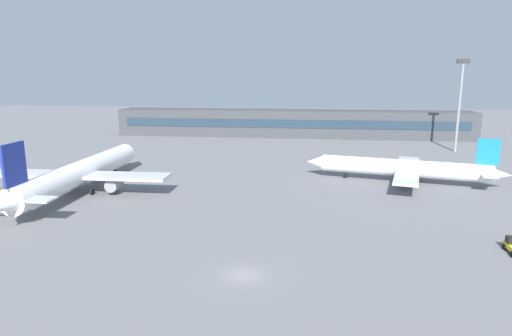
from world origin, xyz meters
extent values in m
plane|color=slate|center=(0.00, 40.00, 0.00)|extent=(400.00, 400.00, 0.00)
cube|color=#3F4247|center=(0.00, 107.51, 4.50)|extent=(119.02, 12.00, 9.00)
cube|color=#263847|center=(0.00, 101.46, 4.95)|extent=(113.07, 0.16, 2.80)
cylinder|color=white|center=(-34.23, 29.99, 3.58)|extent=(4.64, 39.08, 4.12)
cone|color=white|center=(-34.52, 51.36, 3.58)|extent=(3.97, 4.58, 3.91)
cone|color=white|center=(-33.95, 8.83, 3.58)|extent=(2.94, 4.16, 2.88)
cube|color=navy|center=(-33.99, 12.11, 8.62)|extent=(0.45, 4.78, 5.96)
cube|color=silver|center=(-33.99, 11.78, 3.79)|extent=(10.88, 3.18, 0.26)
cube|color=silver|center=(-34.22, 28.91, 3.25)|extent=(32.59, 5.64, 0.54)
cylinder|color=gray|center=(-27.71, 28.99, 1.72)|extent=(2.21, 3.50, 2.17)
cylinder|color=gray|center=(-40.72, 28.82, 1.72)|extent=(2.21, 3.50, 2.17)
cylinder|color=black|center=(-34.41, 43.65, 0.54)|extent=(0.45, 1.09, 1.08)
cylinder|color=black|center=(-31.38, 27.86, 0.54)|extent=(0.45, 1.09, 1.08)
cylinder|color=black|center=(-37.02, 27.79, 0.54)|extent=(0.45, 1.09, 1.08)
cylinder|color=white|center=(24.67, 44.04, 2.90)|extent=(31.58, 10.41, 3.34)
cone|color=white|center=(7.79, 47.96, 2.90)|extent=(4.30, 3.92, 3.17)
cone|color=white|center=(41.39, 40.16, 2.90)|extent=(3.78, 3.03, 2.34)
cube|color=#197FBF|center=(38.80, 40.76, 6.99)|extent=(3.84, 1.18, 4.83)
cube|color=silver|center=(39.06, 40.70, 3.08)|extent=(4.39, 9.12, 0.21)
cube|color=silver|center=(25.53, 43.84, 2.64)|extent=(10.07, 26.64, 0.44)
cylinder|color=gray|center=(26.72, 48.98, 1.40)|extent=(3.14, 2.35, 1.76)
cylinder|color=gray|center=(24.34, 38.70, 1.40)|extent=(3.14, 2.35, 1.76)
cylinder|color=black|center=(13.88, 46.54, 0.44)|extent=(0.94, 0.54, 0.88)
cylinder|color=black|center=(26.90, 45.87, 0.44)|extent=(0.94, 0.54, 0.88)
cylinder|color=black|center=(25.87, 41.42, 0.44)|extent=(0.94, 0.54, 0.88)
cylinder|color=black|center=(30.25, 10.81, 0.35)|extent=(0.26, 0.71, 0.70)
cylinder|color=black|center=(30.20, 8.41, 0.35)|extent=(0.26, 0.71, 0.70)
cylinder|color=gray|center=(46.18, 82.32, 11.84)|extent=(0.70, 0.70, 23.67)
cube|color=#333338|center=(46.18, 82.32, 24.27)|extent=(3.20, 0.80, 1.20)
camera|label=1|loc=(6.64, -42.31, 20.72)|focal=30.66mm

